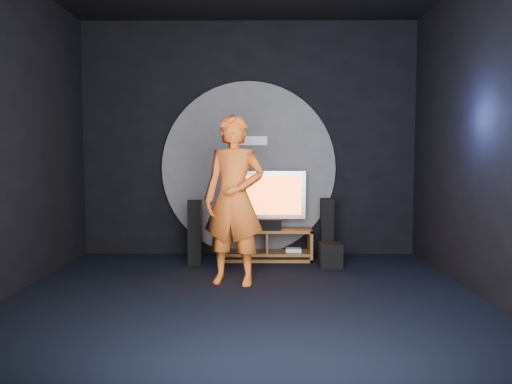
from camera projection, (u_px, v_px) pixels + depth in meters
floor at (244, 301)px, 5.14m from camera, size 5.00×5.00×0.00m
back_wall at (249, 139)px, 7.51m from camera, size 5.00×0.04×3.50m
front_wall at (227, 103)px, 2.52m from camera, size 5.00×0.04×3.50m
right_wall at (492, 130)px, 5.00m from camera, size 0.04×5.00×3.50m
wall_disc_panel at (249, 169)px, 7.48m from camera, size 2.60×0.11×2.60m
media_console at (267, 246)px, 7.17m from camera, size 1.28×0.45×0.45m
tv at (267, 197)px, 7.18m from camera, size 1.11×0.22×0.83m
center_speaker at (267, 225)px, 7.03m from camera, size 0.40×0.15×0.15m
remote at (244, 229)px, 7.03m from camera, size 0.18×0.05×0.02m
tower_speaker_left at (195, 233)px, 6.83m from camera, size 0.18×0.20×0.89m
tower_speaker_right at (327, 229)px, 7.15m from camera, size 0.18×0.20×0.89m
subwoofer at (331, 255)px, 6.70m from camera, size 0.30×0.30×0.33m
player at (234, 200)px, 5.77m from camera, size 0.81×0.63×1.97m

